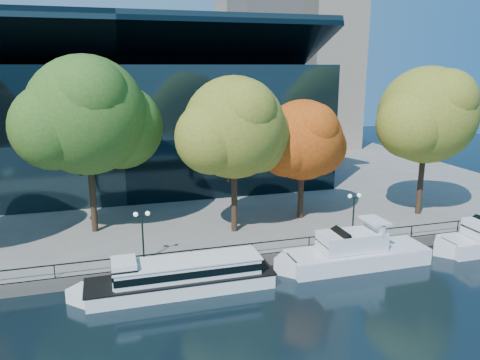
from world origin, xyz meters
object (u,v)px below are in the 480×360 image
object	(u,v)px
cruiser_near	(352,252)
tree_2	(89,118)
tree_3	(236,130)
tree_4	(304,142)
tree_5	(429,117)
lamp_2	(354,205)
tour_boat	(177,276)
lamp_1	(142,225)

from	to	relation	value
cruiser_near	tree_2	size ratio (longest dim) A/B	0.82
tree_3	tree_4	xyz separation A→B (m)	(7.39, 1.90, -1.70)
tree_5	lamp_2	xyz separation A→B (m)	(-10.21, -4.20, -6.98)
tour_boat	tree_5	xyz separation A→B (m)	(26.53, 8.05, 9.76)
tree_2	tree_5	size ratio (longest dim) A/B	1.07
tree_4	lamp_1	size ratio (longest dim) A/B	2.93
tree_5	tree_4	bearing A→B (deg)	169.74
cruiser_near	lamp_2	distance (m)	4.88
tree_2	tree_4	xyz separation A→B (m)	(19.77, -1.60, -2.75)
tree_2	lamp_2	distance (m)	24.44
tree_3	lamp_2	world-z (taller)	tree_3
cruiser_near	tree_5	bearing A→B (deg)	32.17
tour_boat	tree_4	size ratio (longest dim) A/B	1.25
lamp_1	lamp_2	size ratio (longest dim) A/B	1.00
tree_2	tree_3	xyz separation A→B (m)	(12.38, -3.50, -1.05)
tree_3	tree_5	bearing A→B (deg)	-0.93
cruiser_near	tree_4	world-z (taller)	tree_4
cruiser_near	tree_3	bearing A→B (deg)	133.06
tree_5	lamp_2	distance (m)	13.06
tree_4	lamp_2	xyz separation A→B (m)	(2.07, -6.42, -4.74)
tour_boat	tree_2	size ratio (longest dim) A/B	0.93
tree_3	lamp_1	world-z (taller)	tree_3
tour_boat	tree_2	world-z (taller)	tree_2
tree_2	lamp_2	world-z (taller)	tree_2
tree_2	lamp_1	bearing A→B (deg)	-66.30
cruiser_near	tree_3	world-z (taller)	tree_3
cruiser_near	tree_3	size ratio (longest dim) A/B	0.92
tree_2	tree_4	distance (m)	20.02
tour_boat	tree_4	xyz separation A→B (m)	(14.25, 10.27, 7.53)
cruiser_near	tree_2	bearing A→B (deg)	149.93
tree_4	tree_5	world-z (taller)	tree_5
tree_3	cruiser_near	bearing A→B (deg)	-46.94
tree_2	tree_3	distance (m)	12.90
tree_4	tree_5	size ratio (longest dim) A/B	0.79
tree_5	cruiser_near	bearing A→B (deg)	-147.83
tree_2	lamp_1	world-z (taller)	tree_2
tour_boat	tree_4	distance (m)	19.11
tree_2	tree_5	bearing A→B (deg)	-6.80
tree_2	tree_5	world-z (taller)	tree_2
tour_boat	lamp_2	distance (m)	16.99
tour_boat	cruiser_near	size ratio (longest dim) A/B	1.13
tree_4	lamp_1	xyz separation A→B (m)	(-16.25, -6.42, -4.74)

